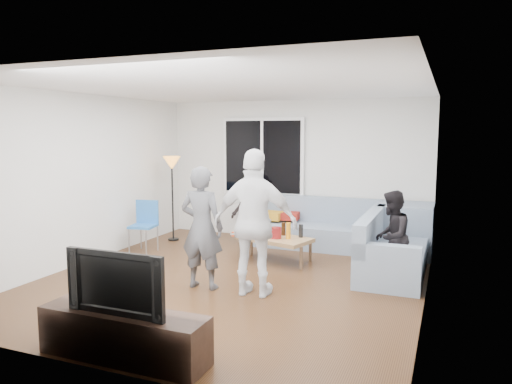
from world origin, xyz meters
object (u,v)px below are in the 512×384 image
at_px(sofa_back_section, 313,223).
at_px(floor_lamp, 173,199).
at_px(tv_console, 124,335).
at_px(coffee_table, 275,249).
at_px(player_left, 202,228).
at_px(spectator_back, 248,209).
at_px(side_chair, 143,227).
at_px(player_right, 255,223).
at_px(sofa_right_section, 394,244).
at_px(television, 122,280).
at_px(spectator_right, 391,236).

height_order(sofa_back_section, floor_lamp, floor_lamp).
xyz_separation_m(sofa_back_section, tv_console, (-0.45, -4.77, -0.20)).
xyz_separation_m(coffee_table, player_left, (-0.46, -1.53, 0.60)).
bearing_deg(spectator_back, tv_console, -63.14).
xyz_separation_m(side_chair, floor_lamp, (0.00, 0.95, 0.35)).
xyz_separation_m(side_chair, player_right, (2.57, -1.32, 0.48)).
height_order(player_right, tv_console, player_right).
bearing_deg(floor_lamp, tv_console, -63.66).
xyz_separation_m(sofa_right_section, coffee_table, (-1.78, -0.08, -0.22)).
bearing_deg(side_chair, television, -67.32).
xyz_separation_m(player_right, television, (-0.45, -2.02, -0.19)).
bearing_deg(sofa_back_section, player_right, -89.88).
relative_size(tv_console, television, 1.62).
height_order(spectator_right, spectator_back, spectator_right).
xyz_separation_m(tv_console, television, (0.00, 0.00, 0.50)).
xyz_separation_m(sofa_back_section, player_left, (-0.74, -2.74, 0.37)).
bearing_deg(player_right, floor_lamp, -44.77).
bearing_deg(tv_console, spectator_right, 58.90).
relative_size(spectator_right, television, 1.26).
relative_size(sofa_right_section, floor_lamp, 1.28).
distance_m(side_chair, spectator_right, 4.08).
xyz_separation_m(side_chair, spectator_back, (1.30, 1.46, 0.16)).
height_order(coffee_table, player_right, player_right).
distance_m(sofa_back_section, spectator_back, 1.28).
distance_m(sofa_right_section, coffee_table, 1.80).
bearing_deg(spectator_back, player_left, -62.07).
xyz_separation_m(sofa_back_section, side_chair, (-2.57, -1.43, 0.01)).
relative_size(side_chair, spectator_right, 0.69).
relative_size(coffee_table, television, 1.11).
bearing_deg(side_chair, spectator_back, 38.54).
xyz_separation_m(player_left, spectator_right, (2.24, 1.20, -0.18)).
bearing_deg(spectator_right, side_chair, -84.39).
distance_m(side_chair, spectator_back, 1.97).
bearing_deg(television, player_right, 77.39).
xyz_separation_m(floor_lamp, spectator_back, (1.30, 0.51, -0.19)).
xyz_separation_m(sofa_right_section, player_left, (-2.24, -1.60, 0.37)).
bearing_deg(floor_lamp, sofa_back_section, 10.67).
relative_size(sofa_right_section, tv_console, 1.25).
distance_m(sofa_back_section, spectator_right, 2.16).
bearing_deg(spectator_back, television, -63.14).
bearing_deg(player_right, television, 73.96).
bearing_deg(side_chair, tv_console, -67.32).
height_order(sofa_right_section, side_chair, side_chair).
height_order(sofa_right_section, television, television).
xyz_separation_m(player_left, tv_console, (0.29, -2.03, -0.58)).
bearing_deg(spectator_right, player_left, -54.65).
height_order(spectator_right, tv_console, spectator_right).
bearing_deg(coffee_table, sofa_back_section, 76.93).
xyz_separation_m(sofa_right_section, spectator_right, (0.00, -0.40, 0.20)).
height_order(spectator_right, television, spectator_right).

